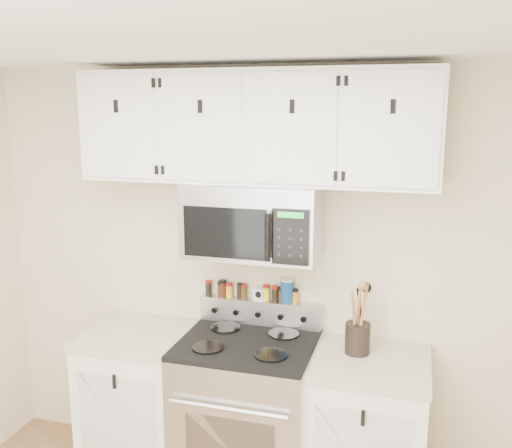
# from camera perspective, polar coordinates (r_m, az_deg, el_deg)

# --- Properties ---
(back_wall) EXTENTS (3.50, 0.01, 2.50)m
(back_wall) POSITION_cam_1_polar(r_m,az_deg,el_deg) (3.50, 0.59, -5.11)
(back_wall) COLOR #C1B591
(back_wall) RESTS_ON floor
(ceiling) EXTENTS (3.50, 3.50, 0.01)m
(ceiling) POSITION_cam_1_polar(r_m,az_deg,el_deg) (1.74, -15.64, 18.87)
(ceiling) COLOR white
(ceiling) RESTS_ON back_wall
(range) EXTENTS (0.76, 0.65, 1.10)m
(range) POSITION_cam_1_polar(r_m,az_deg,el_deg) (3.53, -0.88, -18.55)
(range) COLOR #B7B7BA
(range) RESTS_ON floor
(base_cabinet_left) EXTENTS (0.64, 0.62, 0.92)m
(base_cabinet_left) POSITION_cam_1_polar(r_m,az_deg,el_deg) (3.79, -11.28, -16.93)
(base_cabinet_left) COLOR white
(base_cabinet_left) RESTS_ON floor
(base_cabinet_right) EXTENTS (0.64, 0.62, 0.92)m
(base_cabinet_right) POSITION_cam_1_polar(r_m,az_deg,el_deg) (3.45, 10.99, -20.02)
(base_cabinet_right) COLOR white
(base_cabinet_right) RESTS_ON floor
(microwave) EXTENTS (0.76, 0.44, 0.42)m
(microwave) POSITION_cam_1_polar(r_m,az_deg,el_deg) (3.23, -0.28, 0.40)
(microwave) COLOR #9E9EA3
(microwave) RESTS_ON back_wall
(upper_cabinets) EXTENTS (2.00, 0.35, 0.62)m
(upper_cabinets) POSITION_cam_1_polar(r_m,az_deg,el_deg) (3.19, -0.17, 9.69)
(upper_cabinets) COLOR white
(upper_cabinets) RESTS_ON back_wall
(utensil_crock) EXTENTS (0.14, 0.14, 0.40)m
(utensil_crock) POSITION_cam_1_polar(r_m,az_deg,el_deg) (3.25, 10.12, -10.94)
(utensil_crock) COLOR black
(utensil_crock) RESTS_ON base_cabinet_right
(kitchen_timer) EXTENTS (0.08, 0.07, 0.08)m
(kitchen_timer) POSITION_cam_1_polar(r_m,az_deg,el_deg) (3.50, 0.36, -7.01)
(kitchen_timer) COLOR white
(kitchen_timer) RESTS_ON range
(salt_canister) EXTENTS (0.08, 0.08, 0.15)m
(salt_canister) POSITION_cam_1_polar(r_m,az_deg,el_deg) (3.45, 3.12, -6.68)
(salt_canister) COLOR navy
(salt_canister) RESTS_ON range
(spice_jar_0) EXTENTS (0.04, 0.04, 0.09)m
(spice_jar_0) POSITION_cam_1_polar(r_m,az_deg,el_deg) (3.60, -4.77, -6.38)
(spice_jar_0) COLOR black
(spice_jar_0) RESTS_ON range
(spice_jar_1) EXTENTS (0.04, 0.04, 0.10)m
(spice_jar_1) POSITION_cam_1_polar(r_m,az_deg,el_deg) (3.57, -3.54, -6.50)
(spice_jar_1) COLOR #42200F
(spice_jar_1) RESTS_ON range
(spice_jar_2) EXTENTS (0.05, 0.05, 0.11)m
(spice_jar_2) POSITION_cam_1_polar(r_m,az_deg,el_deg) (3.56, -3.35, -6.43)
(spice_jar_2) COLOR #411F0F
(spice_jar_2) RESTS_ON range
(spice_jar_3) EXTENTS (0.04, 0.04, 0.09)m
(spice_jar_3) POSITION_cam_1_polar(r_m,az_deg,el_deg) (3.55, -2.70, -6.62)
(spice_jar_3) COLOR yellow
(spice_jar_3) RESTS_ON range
(spice_jar_4) EXTENTS (0.04, 0.04, 0.10)m
(spice_jar_4) POSITION_cam_1_polar(r_m,az_deg,el_deg) (3.53, -1.62, -6.67)
(spice_jar_4) COLOR black
(spice_jar_4) RESTS_ON range
(spice_jar_5) EXTENTS (0.04, 0.04, 0.09)m
(spice_jar_5) POSITION_cam_1_polar(r_m,az_deg,el_deg) (3.53, -1.22, -6.74)
(spice_jar_5) COLOR #463110
(spice_jar_5) RESTS_ON range
(spice_jar_6) EXTENTS (0.04, 0.04, 0.10)m
(spice_jar_6) POSITION_cam_1_polar(r_m,az_deg,el_deg) (3.49, 1.04, -6.89)
(spice_jar_6) COLOR yellow
(spice_jar_6) RESTS_ON range
(spice_jar_7) EXTENTS (0.04, 0.04, 0.10)m
(spice_jar_7) POSITION_cam_1_polar(r_m,az_deg,el_deg) (3.47, 1.91, -6.98)
(spice_jar_7) COLOR black
(spice_jar_7) RESTS_ON range
(spice_jar_8) EXTENTS (0.05, 0.05, 0.09)m
(spice_jar_8) POSITION_cam_1_polar(r_m,az_deg,el_deg) (3.47, 2.59, -7.06)
(spice_jar_8) COLOR #41280F
(spice_jar_8) RESTS_ON range
(spice_jar_9) EXTENTS (0.04, 0.04, 0.09)m
(spice_jar_9) POSITION_cam_1_polar(r_m,az_deg,el_deg) (3.45, 3.94, -7.21)
(spice_jar_9) COLOR orange
(spice_jar_9) RESTS_ON range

